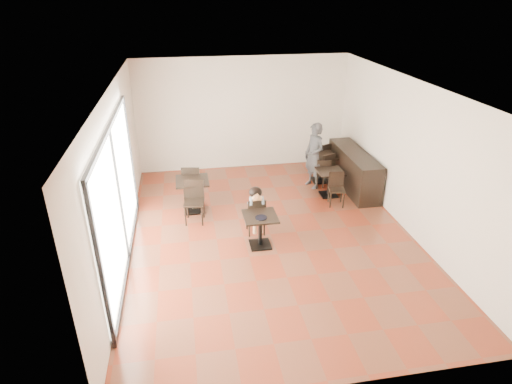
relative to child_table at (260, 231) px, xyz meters
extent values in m
cube|color=maroon|center=(0.30, 0.40, -0.36)|extent=(6.00, 8.00, 0.01)
cube|color=silver|center=(0.30, 0.40, 2.84)|extent=(6.00, 8.00, 0.01)
cube|color=beige|center=(0.30, 4.40, 1.24)|extent=(6.00, 0.01, 3.20)
cube|color=beige|center=(0.30, -3.60, 1.24)|extent=(6.00, 0.01, 3.20)
cube|color=beige|center=(-2.70, 0.40, 1.24)|extent=(0.01, 8.00, 3.20)
cube|color=beige|center=(3.30, 0.40, 1.24)|extent=(0.01, 8.00, 3.20)
cube|color=white|center=(-2.67, -0.10, 1.04)|extent=(0.04, 4.50, 2.60)
cylinder|color=black|center=(0.00, -0.10, 0.36)|extent=(0.24, 0.24, 0.01)
imported|color=#38383D|center=(1.92, 2.66, 0.52)|extent=(0.63, 0.75, 1.75)
cube|color=black|center=(2.95, 2.40, 0.14)|extent=(0.60, 2.40, 1.00)
camera|label=1|loc=(-1.37, -7.42, 4.51)|focal=30.00mm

